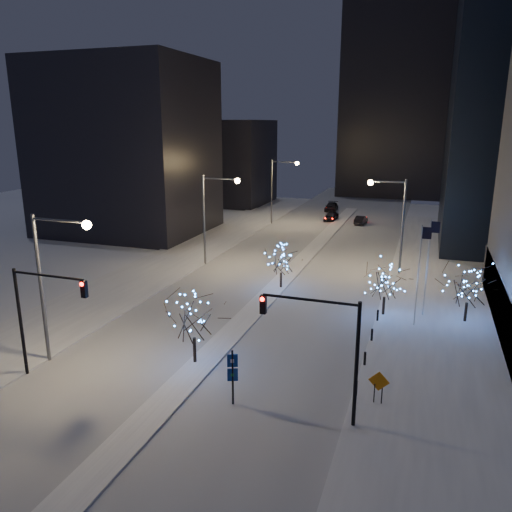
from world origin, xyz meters
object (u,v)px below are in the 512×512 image
at_px(car_mid, 361,220).
at_px(street_lamp_w_near, 52,269).
at_px(traffic_signal_east, 327,340).
at_px(holiday_tree_plaza_far, 469,285).
at_px(car_near, 331,216).
at_px(holiday_tree_plaza_near, 385,282).
at_px(street_lamp_w_far, 278,183).
at_px(holiday_tree_median_far, 281,261).
at_px(wayfinding_sign, 233,372).
at_px(construction_sign, 379,384).
at_px(street_lamp_w_mid, 213,208).
at_px(holiday_tree_median_near, 193,317).
at_px(street_lamp_east, 394,214).
at_px(traffic_signal_west, 39,307).
at_px(car_far, 331,207).

bearing_deg(car_mid, street_lamp_w_near, 82.86).
bearing_deg(traffic_signal_east, holiday_tree_plaza_far, 65.41).
xyz_separation_m(car_near, holiday_tree_plaza_near, (12.00, -40.02, 2.24)).
xyz_separation_m(street_lamp_w_near, street_lamp_w_far, (0.00, 50.00, 0.00)).
xyz_separation_m(street_lamp_w_near, traffic_signal_east, (17.88, -1.00, -1.74)).
relative_size(traffic_signal_east, holiday_tree_median_far, 1.72).
bearing_deg(wayfinding_sign, construction_sign, -4.96).
xyz_separation_m(holiday_tree_plaza_near, wayfinding_sign, (-6.79, -16.56, -0.93)).
distance_m(street_lamp_w_mid, holiday_tree_median_near, 23.99).
height_order(street_lamp_w_mid, holiday_tree_plaza_near, street_lamp_w_mid).
relative_size(street_lamp_east, holiday_tree_plaza_far, 1.93).
distance_m(street_lamp_east, car_mid, 27.71).
bearing_deg(street_lamp_w_near, holiday_tree_median_near, 18.17).
relative_size(traffic_signal_west, holiday_tree_median_far, 1.72).
distance_m(street_lamp_w_mid, street_lamp_east, 19.26).
relative_size(street_lamp_w_near, traffic_signal_east, 1.43).
relative_size(traffic_signal_east, holiday_tree_plaza_near, 1.58).
distance_m(car_mid, wayfinding_sign, 55.30).
distance_m(street_lamp_w_far, traffic_signal_west, 52.04).
height_order(traffic_signal_west, construction_sign, traffic_signal_west).
bearing_deg(holiday_tree_plaza_near, construction_sign, -85.97).
bearing_deg(holiday_tree_median_near, street_lamp_w_mid, 110.78).
xyz_separation_m(street_lamp_w_mid, holiday_tree_plaza_near, (19.44, -9.44, -3.53)).
bearing_deg(wayfinding_sign, street_lamp_east, 54.29).
xyz_separation_m(street_lamp_w_near, wayfinding_sign, (12.65, -1.00, -4.45)).
bearing_deg(wayfinding_sign, street_lamp_w_near, 152.15).
height_order(street_lamp_w_mid, holiday_tree_median_far, street_lamp_w_mid).
height_order(holiday_tree_plaza_near, holiday_tree_plaza_far, holiday_tree_plaza_far).
bearing_deg(car_far, street_lamp_east, -73.60).
bearing_deg(construction_sign, street_lamp_w_near, -172.02).
distance_m(car_mid, car_far, 12.49).
relative_size(street_lamp_w_near, car_mid, 2.53).
distance_m(street_lamp_w_near, holiday_tree_median_far, 22.05).
xyz_separation_m(street_lamp_w_far, car_far, (5.71, 14.81, -5.76)).
relative_size(street_lamp_w_far, holiday_tree_plaza_near, 2.26).
bearing_deg(construction_sign, traffic_signal_west, -166.24).
distance_m(street_lamp_w_far, holiday_tree_plaza_far, 42.62).
distance_m(car_near, wayfinding_sign, 56.84).
bearing_deg(street_lamp_w_near, holiday_tree_median_far, 64.26).
xyz_separation_m(holiday_tree_median_near, holiday_tree_plaza_far, (17.32, 13.44, -0.12)).
bearing_deg(car_mid, construction_sign, 104.38).
bearing_deg(car_far, car_near, -82.85).
distance_m(holiday_tree_plaza_far, construction_sign, 15.68).
bearing_deg(street_lamp_east, holiday_tree_median_near, -112.76).
bearing_deg(car_mid, car_near, -8.84).
xyz_separation_m(holiday_tree_median_far, holiday_tree_plaza_far, (16.32, -3.37, 0.39)).
bearing_deg(wayfinding_sign, holiday_tree_median_near, 114.86).
bearing_deg(car_mid, holiday_tree_median_near, 91.33).
distance_m(street_lamp_east, traffic_signal_east, 29.08).
bearing_deg(car_far, holiday_tree_plaza_near, -77.90).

